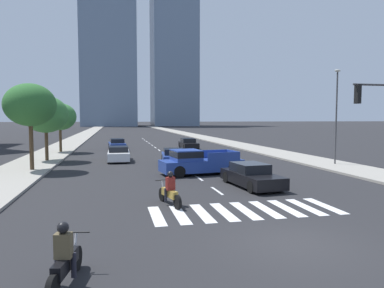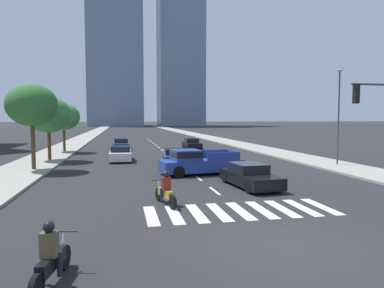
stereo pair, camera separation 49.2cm
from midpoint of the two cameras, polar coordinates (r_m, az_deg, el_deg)
name	(u,v)px [view 2 (the right image)]	position (r m, az deg, el deg)	size (l,w,h in m)	color
ground_plane	(283,244)	(11.29, 15.78, -15.29)	(800.00, 800.00, 0.00)	#232326
sidewalk_east	(261,149)	(42.94, 11.39, -0.82)	(4.00, 260.00, 0.15)	gray
sidewalk_west	(56,153)	(40.19, -20.85, -1.34)	(4.00, 260.00, 0.15)	gray
crosswalk_near	(240,211)	(14.69, 8.78, -10.59)	(7.65, 2.82, 0.01)	silver
lane_divider_center	(162,150)	(41.79, -4.50, -0.98)	(0.14, 50.00, 0.01)	silver
motorcycle_lead	(51,260)	(8.78, -20.23, -17.11)	(0.76, 2.21, 1.49)	black
motorcycle_trailing	(165,192)	(15.35, -3.39, -7.70)	(0.87, 2.21, 1.49)	black
pickup_truck	(198,162)	(23.56, 1.50, -2.97)	(5.67, 2.71, 1.67)	navy
sedan_blue_0	(120,144)	(43.66, -11.15, -0.04)	(2.10, 4.76, 1.30)	navy
sedan_white_1	(121,154)	(31.57, -11.01, -1.61)	(1.92, 4.40, 1.30)	silver
sedan_blue_2	(175,157)	(28.88, -2.32, -2.08)	(2.17, 4.52, 1.28)	navy
sedan_black_3	(192,144)	(43.76, 0.27, 0.02)	(1.85, 4.51, 1.26)	black
sedan_black_4	(250,176)	(19.63, 10.01, -5.13)	(2.24, 4.69, 1.27)	black
street_lamp_east	(339,109)	(29.91, 23.04, 5.18)	(0.50, 0.24, 7.39)	#3F3F42
street_tree_nearest	(32,105)	(27.15, -23.97, 5.74)	(3.49, 3.49, 6.00)	#4C3823
street_tree_second	(48,115)	(32.69, -21.76, 4.44)	(3.70, 3.70, 5.50)	#4C3823
street_tree_third	(64,117)	(40.66, -19.69, 4.16)	(3.42, 3.42, 5.23)	#4C3823
office_tower_left_skyline	(115,21)	(185.05, -12.28, 18.77)	(25.47, 29.71, 102.53)	slate
office_tower_center_skyline	(180,53)	(182.92, -1.84, 14.48)	(21.88, 20.80, 81.36)	slate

